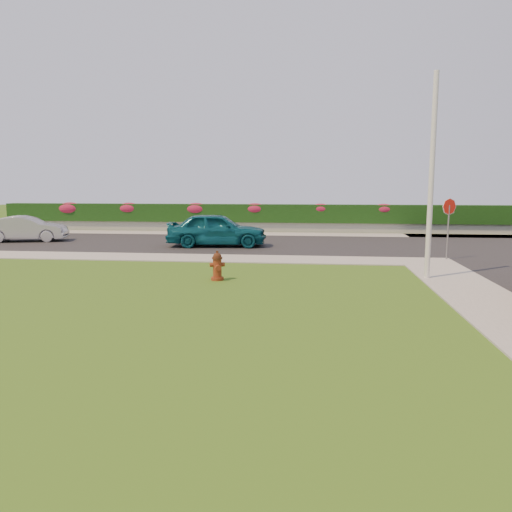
# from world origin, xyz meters

# --- Properties ---
(ground) EXTENTS (120.00, 120.00, 0.00)m
(ground) POSITION_xyz_m (0.00, 0.00, 0.00)
(ground) COLOR black
(ground) RESTS_ON ground
(street_far) EXTENTS (26.00, 8.00, 0.04)m
(street_far) POSITION_xyz_m (-5.00, 14.00, 0.02)
(street_far) COLOR black
(street_far) RESTS_ON ground
(sidewalk_far) EXTENTS (24.00, 2.00, 0.04)m
(sidewalk_far) POSITION_xyz_m (-6.00, 9.00, 0.02)
(sidewalk_far) COLOR gray
(sidewalk_far) RESTS_ON ground
(curb_corner) EXTENTS (2.00, 2.00, 0.04)m
(curb_corner) POSITION_xyz_m (7.00, 9.00, 0.02)
(curb_corner) COLOR gray
(curb_corner) RESTS_ON ground
(sidewalk_beyond) EXTENTS (34.00, 2.00, 0.04)m
(sidewalk_beyond) POSITION_xyz_m (-1.00, 19.00, 0.02)
(sidewalk_beyond) COLOR gray
(sidewalk_beyond) RESTS_ON ground
(retaining_wall) EXTENTS (34.00, 0.40, 0.60)m
(retaining_wall) POSITION_xyz_m (-1.00, 20.50, 0.30)
(retaining_wall) COLOR gray
(retaining_wall) RESTS_ON ground
(hedge) EXTENTS (32.00, 0.90, 1.10)m
(hedge) POSITION_xyz_m (-1.00, 20.60, 1.15)
(hedge) COLOR black
(hedge) RESTS_ON retaining_wall
(fire_hydrant) EXTENTS (0.47, 0.44, 0.90)m
(fire_hydrant) POSITION_xyz_m (-0.16, 4.63, 0.43)
(fire_hydrant) COLOR #58150D
(fire_hydrant) RESTS_ON ground
(sedan_teal) EXTENTS (4.76, 2.32, 1.57)m
(sedan_teal) POSITION_xyz_m (-1.74, 12.71, 0.82)
(sedan_teal) COLOR #0B4B59
(sedan_teal) RESTS_ON street_far
(sedan_silver) EXTENTS (4.13, 2.34, 1.29)m
(sedan_silver) POSITION_xyz_m (-11.74, 13.64, 0.68)
(sedan_silver) COLOR #A0A1A7
(sedan_silver) RESTS_ON street_far
(utility_pole) EXTENTS (0.16, 0.16, 6.18)m
(utility_pole) POSITION_xyz_m (6.22, 5.55, 3.09)
(utility_pole) COLOR silver
(utility_pole) RESTS_ON ground
(stop_sign) EXTENTS (0.58, 0.32, 2.39)m
(stop_sign) POSITION_xyz_m (7.85, 9.64, 1.76)
(stop_sign) COLOR slate
(stop_sign) RESTS_ON ground
(flower_clump_a) EXTENTS (1.57, 1.01, 0.79)m
(flower_clump_a) POSITION_xyz_m (-12.85, 20.50, 1.39)
(flower_clump_a) COLOR #A31C45
(flower_clump_a) RESTS_ON hedge
(flower_clump_b) EXTENTS (1.44, 0.92, 0.72)m
(flower_clump_b) POSITION_xyz_m (-8.92, 20.50, 1.41)
(flower_clump_b) COLOR #A31C45
(flower_clump_b) RESTS_ON hedge
(flower_clump_c) EXTENTS (1.47, 0.95, 0.74)m
(flower_clump_c) POSITION_xyz_m (-4.57, 20.50, 1.41)
(flower_clump_c) COLOR #A31C45
(flower_clump_c) RESTS_ON hedge
(flower_clump_d) EXTENTS (1.38, 0.89, 0.69)m
(flower_clump_d) POSITION_xyz_m (-0.86, 20.50, 1.43)
(flower_clump_d) COLOR #A31C45
(flower_clump_d) RESTS_ON hedge
(flower_clump_e) EXTENTS (1.24, 0.79, 0.62)m
(flower_clump_e) POSITION_xyz_m (3.15, 20.50, 1.45)
(flower_clump_e) COLOR #A31C45
(flower_clump_e) RESTS_ON hedge
(flower_clump_f) EXTENTS (1.28, 0.82, 0.64)m
(flower_clump_f) POSITION_xyz_m (6.90, 20.50, 1.45)
(flower_clump_f) COLOR #A31C45
(flower_clump_f) RESTS_ON hedge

